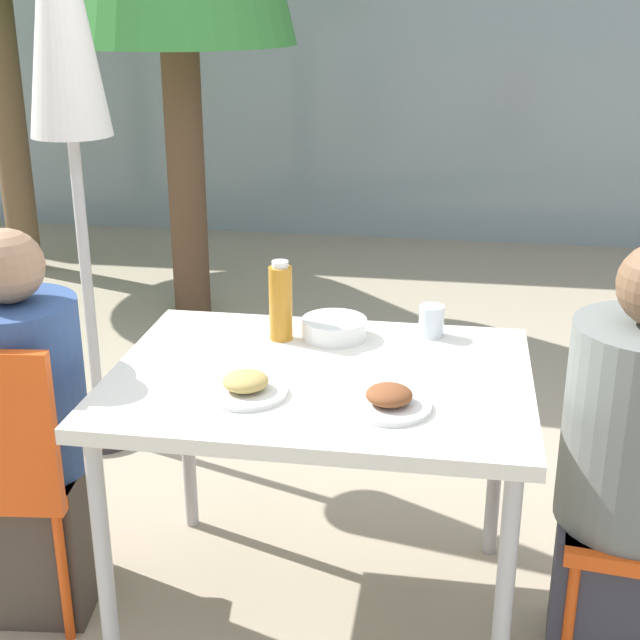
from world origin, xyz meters
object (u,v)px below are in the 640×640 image
chair_left (1,460)px  salad_bowl (335,328)px  person_left (28,439)px  person_right (633,485)px  drinking_cup (431,321)px  closed_umbrella (62,29)px  bottle (281,302)px

chair_left → salad_bowl: bearing=20.8°
person_left → salad_bowl: (0.81, 0.35, 0.25)m
person_right → salad_bowl: bearing=-17.1°
chair_left → salad_bowl: size_ratio=4.58×
chair_left → drinking_cup: chair_left is taller
closed_umbrella → salad_bowl: (1.05, -0.66, -0.80)m
closed_umbrella → drinking_cup: bearing=-24.4°
bottle → person_right: bearing=-18.9°
closed_umbrella → salad_bowl: closed_umbrella is taller
person_left → drinking_cup: person_left is taller
bottle → drinking_cup: bearing=12.0°
person_right → closed_umbrella: 2.36m
closed_umbrella → drinking_cup: 1.66m
closed_umbrella → person_right: bearing=-28.8°
closed_umbrella → bottle: closed_umbrella is taller
chair_left → closed_umbrella: closed_umbrella is taller
person_left → bottle: (0.66, 0.32, 0.33)m
drinking_cup → salad_bowl: drinking_cup is taller
person_right → salad_bowl: person_right is taller
person_left → closed_umbrella: size_ratio=0.51×
chair_left → person_left: person_left is taller
bottle → person_left: bearing=-154.2°
chair_left → bottle: bottle is taller
closed_umbrella → bottle: (0.90, -0.69, -0.71)m
drinking_cup → salad_bowl: bearing=-168.4°
person_right → bottle: bearing=-11.8°
person_right → drinking_cup: person_right is taller
chair_left → drinking_cup: 1.26m
chair_left → person_right: person_right is taller
person_right → person_left: bearing=6.7°
salad_bowl → chair_left: bearing=-152.8°
closed_umbrella → drinking_cup: (1.33, -0.60, -0.78)m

